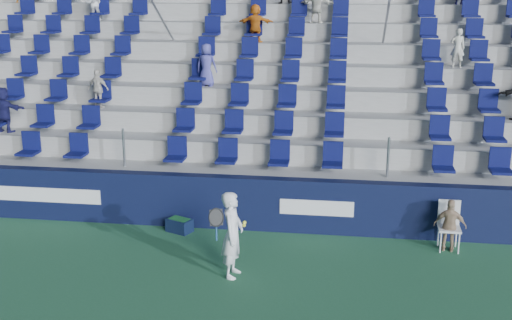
{
  "coord_description": "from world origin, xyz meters",
  "views": [
    {
      "loc": [
        2.04,
        -10.15,
        5.35
      ],
      "look_at": [
        0.2,
        2.8,
        1.7
      ],
      "focal_mm": 45.0,
      "sensor_mm": 36.0,
      "label": 1
    }
  ],
  "objects": [
    {
      "name": "line_judge",
      "position": [
        4.24,
        2.5,
        0.55
      ],
      "size": [
        0.69,
        0.39,
        1.1
      ],
      "primitive_type": "imported",
      "rotation": [
        0.0,
        0.0,
        2.95
      ],
      "color": "tan",
      "rests_on": "ground"
    },
    {
      "name": "grandstand",
      "position": [
        -0.01,
        8.24,
        2.14
      ],
      "size": [
        24.0,
        8.17,
        6.63
      ],
      "color": "#A8A8A3",
      "rests_on": "ground"
    },
    {
      "name": "line_judge_chair",
      "position": [
        4.24,
        2.66,
        0.58
      ],
      "size": [
        0.46,
        0.47,
        1.02
      ],
      "color": "white",
      "rests_on": "ground"
    },
    {
      "name": "ground",
      "position": [
        0.0,
        0.0,
        0.0
      ],
      "size": [
        70.0,
        70.0,
        0.0
      ],
      "primitive_type": "plane",
      "color": "#29613E",
      "rests_on": "ground"
    },
    {
      "name": "sponsor_wall",
      "position": [
        0.0,
        3.15,
        0.6
      ],
      "size": [
        24.0,
        0.32,
        1.2
      ],
      "color": "black",
      "rests_on": "ground"
    },
    {
      "name": "ball_bin",
      "position": [
        -1.5,
        2.75,
        0.16
      ],
      "size": [
        0.63,
        0.54,
        0.3
      ],
      "color": "#0F1937",
      "rests_on": "ground"
    },
    {
      "name": "tennis_player",
      "position": [
        0.05,
        0.74,
        0.83
      ],
      "size": [
        0.69,
        0.65,
        1.65
      ],
      "color": "white",
      "rests_on": "ground"
    }
  ]
}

